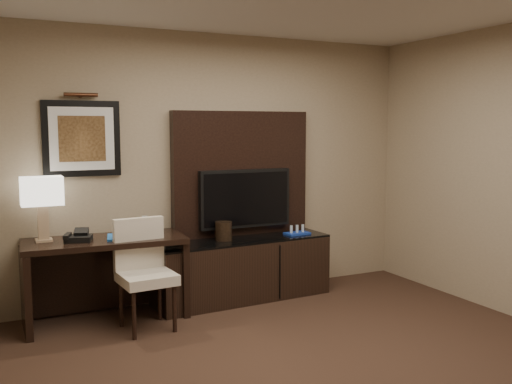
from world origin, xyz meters
TOP-DOWN VIEW (x-y plane):
  - wall_back at (0.00, 2.50)m, footprint 4.50×0.01m
  - desk at (-1.18, 2.15)m, footprint 1.45×0.68m
  - credenza at (0.20, 2.20)m, footprint 1.85×0.60m
  - tv_wall_panel at (0.30, 2.44)m, footprint 1.50×0.12m
  - tv at (0.30, 2.34)m, footprint 1.00×0.08m
  - artwork at (-1.30, 2.48)m, footprint 0.70×0.04m
  - picture_light at (-1.30, 2.44)m, footprint 0.04×0.04m
  - desk_chair at (-0.91, 1.76)m, footprint 0.49×0.55m
  - table_lamp at (-1.69, 2.27)m, footprint 0.38×0.26m
  - desk_phone at (-1.41, 2.13)m, footprint 0.27×0.26m
  - blue_folder at (-1.05, 2.11)m, footprint 0.29×0.34m
  - book at (-1.02, 2.16)m, footprint 0.16×0.04m
  - water_bottle at (-0.79, 2.24)m, footprint 0.07×0.07m
  - ice_bucket at (0.00, 2.22)m, footprint 0.18×0.18m
  - minibar_tray at (0.83, 2.17)m, footprint 0.27×0.18m

SIDE VIEW (x-z plane):
  - credenza at x=0.20m, z-range 0.00..0.63m
  - desk at x=-1.18m, z-range 0.00..0.76m
  - desk_chair at x=-0.91m, z-range 0.00..0.94m
  - minibar_tray at x=0.83m, z-range 0.63..0.72m
  - ice_bucket at x=0.00m, z-range 0.63..0.82m
  - blue_folder at x=-1.05m, z-range 0.76..0.78m
  - desk_phone at x=-1.41m, z-range 0.76..0.87m
  - water_bottle at x=-0.79m, z-range 0.76..0.92m
  - book at x=-1.02m, z-range 0.76..0.97m
  - tv at x=0.30m, z-range 0.72..1.32m
  - table_lamp at x=-1.69m, z-range 0.76..1.34m
  - tv_wall_panel at x=0.30m, z-range 0.62..1.92m
  - wall_back at x=0.00m, z-range 0.00..2.70m
  - artwork at x=-1.30m, z-range 1.30..2.00m
  - picture_light at x=-1.30m, z-range 1.90..2.20m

